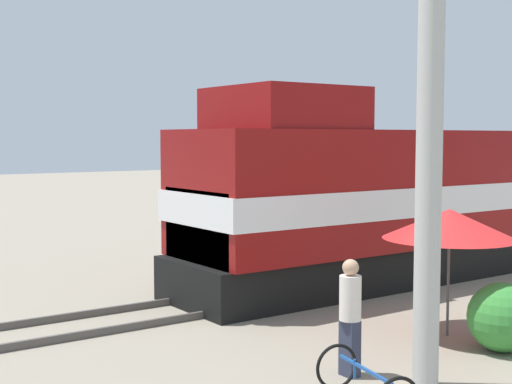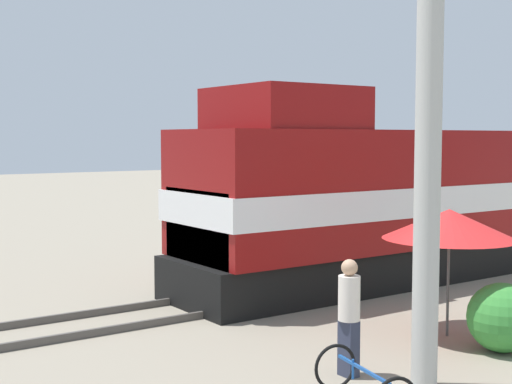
% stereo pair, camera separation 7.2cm
% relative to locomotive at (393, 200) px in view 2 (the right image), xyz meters
% --- Properties ---
extents(ground_plane, '(120.00, 120.00, 0.00)m').
position_rel_locomotive_xyz_m(ground_plane, '(0.00, -4.74, -2.07)').
color(ground_plane, gray).
extents(rail_near, '(0.08, 34.51, 0.15)m').
position_rel_locomotive_xyz_m(rail_near, '(-0.72, -4.74, -2.00)').
color(rail_near, '#4C4742').
rests_on(rail_near, ground_plane).
extents(rail_far, '(0.08, 34.51, 0.15)m').
position_rel_locomotive_xyz_m(rail_far, '(0.72, -4.74, -2.00)').
color(rail_far, '#4C4742').
rests_on(rail_far, ground_plane).
extents(locomotive, '(3.13, 13.17, 4.83)m').
position_rel_locomotive_xyz_m(locomotive, '(0.00, 0.00, 0.00)').
color(locomotive, black).
rests_on(locomotive, ground_plane).
extents(vendor_umbrella, '(2.46, 2.46, 2.38)m').
position_rel_locomotive_xyz_m(vendor_umbrella, '(4.44, -3.12, 0.02)').
color(vendor_umbrella, '#4C4C4C').
rests_on(vendor_umbrella, ground_plane).
extents(shrub_cluster, '(1.20, 1.20, 1.20)m').
position_rel_locomotive_xyz_m(shrub_cluster, '(5.63, -3.14, -1.47)').
color(shrub_cluster, '#388C38').
rests_on(shrub_cluster, ground_plane).
extents(person_bystander, '(0.34, 0.34, 1.83)m').
position_rel_locomotive_xyz_m(person_bystander, '(5.05, -6.16, -1.07)').
color(person_bystander, '#2D3347').
rests_on(person_bystander, ground_plane).
extents(bicycle, '(1.70, 1.00, 0.68)m').
position_rel_locomotive_xyz_m(bicycle, '(6.14, -6.88, -1.72)').
color(bicycle, black).
rests_on(bicycle, ground_plane).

